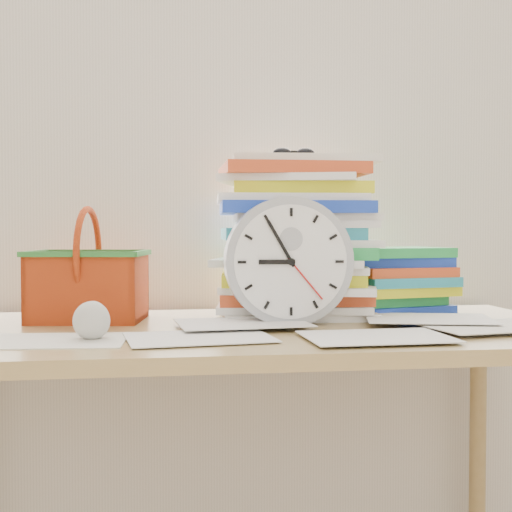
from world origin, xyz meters
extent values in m
cube|color=silver|center=(0.00, 2.00, 1.35)|extent=(4.00, 0.04, 2.70)
cube|color=silver|center=(0.00, 1.98, 1.30)|extent=(2.40, 0.01, 2.50)
cube|color=#9E814A|center=(0.00, 1.60, 0.73)|extent=(1.40, 0.70, 0.03)
cylinder|color=#9E814A|center=(0.65, 1.90, 0.36)|extent=(0.04, 0.04, 0.72)
cylinder|color=#A3A7AE|center=(0.07, 1.61, 0.89)|extent=(0.28, 0.06, 0.28)
sphere|color=silver|center=(-0.33, 1.46, 0.79)|extent=(0.07, 0.07, 0.07)
camera|label=1|loc=(-0.21, 0.10, 0.95)|focal=50.00mm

